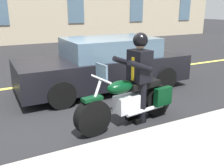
# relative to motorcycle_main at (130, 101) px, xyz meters

# --- Properties ---
(ground_plane) EXTENTS (80.00, 80.00, 0.00)m
(ground_plane) POSITION_rel_motorcycle_main_xyz_m (0.47, -1.41, -0.45)
(ground_plane) COLOR black
(lane_center_stripe) EXTENTS (60.00, 0.16, 0.01)m
(lane_center_stripe) POSITION_rel_motorcycle_main_xyz_m (0.47, -3.41, -0.45)
(lane_center_stripe) COLOR #E5DB4C
(lane_center_stripe) RESTS_ON ground_plane
(motorcycle_main) EXTENTS (2.22, 0.78, 1.26)m
(motorcycle_main) POSITION_rel_motorcycle_main_xyz_m (0.00, 0.00, 0.00)
(motorcycle_main) COLOR black
(motorcycle_main) RESTS_ON ground_plane
(rider_main) EXTENTS (0.67, 0.61, 1.74)m
(rider_main) POSITION_rel_motorcycle_main_xyz_m (-0.19, -0.03, 0.58)
(rider_main) COLOR black
(rider_main) RESTS_ON ground_plane
(car_silver) EXTENTS (4.60, 1.92, 1.40)m
(car_silver) POSITION_rel_motorcycle_main_xyz_m (-0.53, -2.19, 0.24)
(car_silver) COLOR black
(car_silver) RESTS_ON ground_plane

